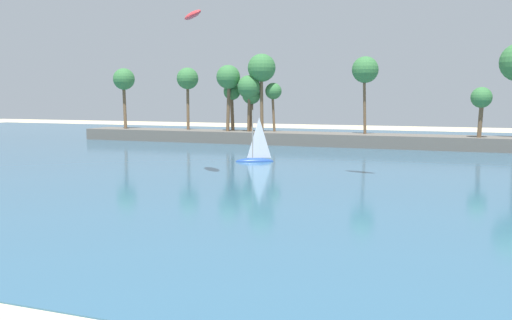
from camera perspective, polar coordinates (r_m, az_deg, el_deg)
The scene contains 4 objects.
sea at distance 67.09m, azimuth 13.89°, elevation 0.29°, with size 220.00×104.20×0.06m, color #33607F.
palm_headland at distance 78.82m, azimuth 15.11°, elevation 4.32°, with size 100.43×6.00×13.67m.
sailboat_near_shore at distance 60.22m, azimuth -0.06°, elevation 0.34°, with size 4.21×2.81×5.90m.
kite_aloft_low_near_shore at distance 48.86m, azimuth -6.41°, elevation 14.33°, with size 3.61×1.23×0.51m, color red.
Camera 1 is at (8.29, -7.04, 6.96)m, focal length 39.69 mm.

